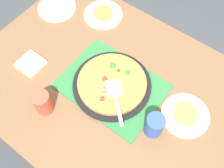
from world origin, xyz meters
The scene contains 14 objects.
ground_plane centered at (0.00, 0.00, 0.00)m, with size 8.00×8.00×0.00m, color #3D4247.
dining_table centered at (0.00, 0.00, 0.64)m, with size 1.40×1.00×0.75m.
placemat centered at (0.00, 0.00, 0.75)m, with size 0.48×0.36×0.01m, color #2D753D.
pizza_pan centered at (0.00, 0.00, 0.76)m, with size 0.38×0.38×0.01m, color black.
pizza centered at (0.00, 0.00, 0.78)m, with size 0.33×0.33×0.05m.
plate_near_left centered at (0.32, -0.34, 0.76)m, with size 0.22×0.22×0.01m, color white.
plate_far_right centered at (-0.36, -0.08, 0.76)m, with size 0.22×0.22×0.01m, color white.
plate_side centered at (0.57, -0.22, 0.76)m, with size 0.22×0.22×0.01m, color white.
served_slice_left centered at (0.32, -0.34, 0.77)m, with size 0.11×0.11×0.02m, color gold.
served_slice_right centered at (-0.36, -0.08, 0.77)m, with size 0.11×0.11×0.02m, color #EAB747.
cup_near centered at (-0.28, 0.07, 0.81)m, with size 0.08×0.08×0.12m, color #3351AD.
cup_far centered at (0.18, 0.28, 0.81)m, with size 0.08×0.08×0.12m, color #E04C38.
pizza_server centered at (-0.07, 0.07, 0.82)m, with size 0.20×0.19×0.01m.
napkin_stack centered at (0.40, 0.15, 0.76)m, with size 0.12×0.12×0.02m, color white.
Camera 1 is at (-0.36, 0.48, 1.85)m, focal length 41.22 mm.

